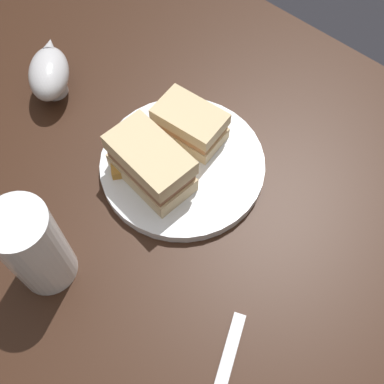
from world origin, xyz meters
The scene contains 11 objects.
ground_plane centered at (0.00, 0.00, 0.00)m, with size 6.00×6.00×0.00m, color black.
dining_table centered at (0.00, 0.00, 0.38)m, with size 1.30×0.93×0.76m, color black.
plate centered at (-0.10, 0.07, 0.76)m, with size 0.25×0.25×0.02m, color white.
sandwich_half_left centered at (-0.12, 0.12, 0.80)m, with size 0.11×0.07×0.06m.
sandwich_half_right centered at (-0.12, 0.02, 0.81)m, with size 0.13×0.08×0.07m.
potato_wedge_front centered at (-0.12, 0.04, 0.78)m, with size 0.04×0.02×0.02m, color gold.
potato_wedge_middle centered at (-0.14, 0.01, 0.78)m, with size 0.05×0.02×0.01m, color gold.
potato_wedge_back centered at (-0.16, 0.05, 0.78)m, with size 0.05×0.02×0.02m, color #B77F33.
potato_wedge_left_edge centered at (-0.15, 0.00, 0.78)m, with size 0.04×0.02×0.02m, color #B77F33.
pint_glass centered at (-0.13, -0.17, 0.82)m, with size 0.08×0.08×0.15m.
gravy_boat centered at (-0.37, 0.04, 0.80)m, with size 0.12×0.12×0.07m.
Camera 1 is at (0.16, -0.21, 1.37)m, focal length 43.95 mm.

